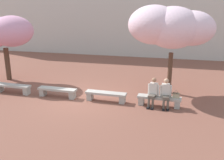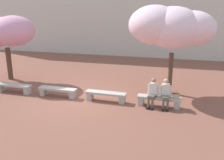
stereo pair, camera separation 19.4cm
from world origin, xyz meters
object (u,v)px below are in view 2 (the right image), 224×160
stone_bench_west_end (14,87)px  stone_bench_near_east (159,100)px  stone_bench_near_west (58,91)px  person_seated_left (153,91)px  cherry_tree_main (171,27)px  handbag (176,95)px  cherry_tree_secondary (3,32)px  stone_bench_center (106,95)px  person_seated_right (166,92)px

stone_bench_west_end → stone_bench_near_east: bearing=0.0°
stone_bench_near_west → person_seated_left: size_ratio=1.50×
stone_bench_near_east → person_seated_left: (-0.28, -0.05, 0.39)m
person_seated_left → stone_bench_near_east: bearing=10.7°
stone_bench_near_west → person_seated_left: (4.62, -0.05, 0.39)m
person_seated_left → cherry_tree_main: 3.32m
stone_bench_near_east → handbag: size_ratio=5.71×
handbag → cherry_tree_secondary: bearing=169.2°
person_seated_left → cherry_tree_main: cherry_tree_main is taller
stone_bench_near_west → stone_bench_near_east: (4.89, 0.00, 0.00)m
stone_bench_center → person_seated_right: (2.72, -0.05, 0.39)m
handbag → stone_bench_center: bearing=-179.6°
stone_bench_west_end → stone_bench_near_west: bearing=0.0°
stone_bench_near_east → stone_bench_center: bearing=180.0°
stone_bench_near_east → person_seated_left: size_ratio=1.50×
stone_bench_near_west → stone_bench_center: (2.45, 0.00, 0.00)m
stone_bench_west_end → cherry_tree_secondary: size_ratio=0.52×
person_seated_left → cherry_tree_secondary: size_ratio=0.34×
cherry_tree_secondary → stone_bench_near_west: bearing=-24.6°
stone_bench_center → cherry_tree_main: cherry_tree_main is taller
stone_bench_center → handbag: handbag is taller
person_seated_right → person_seated_left: bearing=179.9°
stone_bench_near_west → person_seated_right: person_seated_right is taller
stone_bench_center → cherry_tree_secondary: cherry_tree_secondary is taller
stone_bench_center → stone_bench_near_east: bearing=0.0°
person_seated_left → handbag: (0.99, 0.07, -0.12)m
stone_bench_west_end → handbag: size_ratio=5.71×
stone_bench_near_west → handbag: (5.61, 0.02, 0.27)m
person_seated_right → cherry_tree_main: size_ratio=0.30×
stone_bench_near_east → cherry_tree_main: cherry_tree_main is taller
person_seated_left → person_seated_right: size_ratio=1.00×
person_seated_left → stone_bench_center: bearing=178.6°
person_seated_left → cherry_tree_secondary: bearing=167.5°
stone_bench_near_east → cherry_tree_main: (0.23, 1.92, 3.01)m
stone_bench_near_east → cherry_tree_secondary: bearing=168.2°
cherry_tree_secondary → handbag: bearing=-10.8°
stone_bench_west_end → stone_bench_near_east: size_ratio=1.00×
stone_bench_west_end → person_seated_left: person_seated_left is taller
stone_bench_west_end → person_seated_right: (7.61, -0.05, 0.39)m
stone_bench_center → person_seated_left: 2.21m
stone_bench_near_west → cherry_tree_secondary: (-4.10, 1.88, 2.53)m
cherry_tree_main → cherry_tree_secondary: 9.24m
stone_bench_center → cherry_tree_secondary: size_ratio=0.52×
stone_bench_west_end → stone_bench_near_west: same height
person_seated_right → handbag: (0.44, 0.07, -0.12)m
stone_bench_center → person_seated_right: 2.75m
stone_bench_west_end → cherry_tree_secondary: bearing=131.3°
stone_bench_near_east → person_seated_right: person_seated_right is taller
stone_bench_near_west → cherry_tree_secondary: size_ratio=0.52×
person_seated_left → cherry_tree_secondary: cherry_tree_secondary is taller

